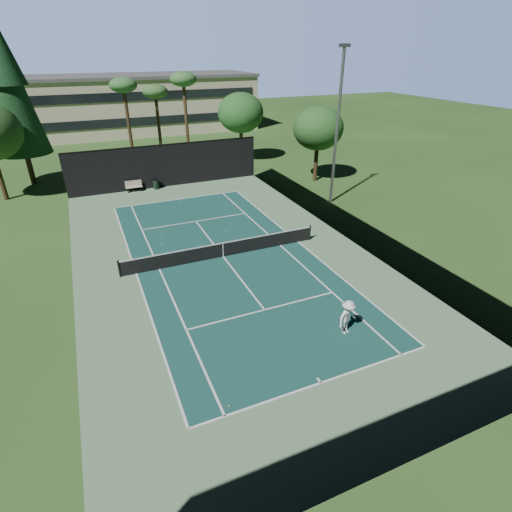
{
  "coord_description": "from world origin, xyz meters",
  "views": [
    {
      "loc": [
        -7.13,
        -21.69,
        12.04
      ],
      "look_at": [
        1.0,
        -3.0,
        1.3
      ],
      "focal_mm": 28.0,
      "sensor_mm": 36.0,
      "label": 1
    }
  ],
  "objects": [
    {
      "name": "ground",
      "position": [
        0.0,
        0.0,
        0.0
      ],
      "size": [
        160.0,
        160.0,
        0.0
      ],
      "primitive_type": "plane",
      "color": "#2A531F",
      "rests_on": "ground"
    },
    {
      "name": "apron_slab",
      "position": [
        0.0,
        0.0,
        0.01
      ],
      "size": [
        18.0,
        32.0,
        0.01
      ],
      "primitive_type": "cube",
      "color": "#618B61",
      "rests_on": "ground"
    },
    {
      "name": "court_surface",
      "position": [
        0.0,
        0.0,
        0.01
      ],
      "size": [
        10.97,
        23.77,
        0.01
      ],
      "primitive_type": "cube",
      "color": "#164943",
      "rests_on": "ground"
    },
    {
      "name": "court_lines",
      "position": [
        0.0,
        0.0,
        0.02
      ],
      "size": [
        11.07,
        23.87,
        0.01
      ],
      "color": "white",
      "rests_on": "ground"
    },
    {
      "name": "tennis_net",
      "position": [
        0.0,
        0.0,
        0.56
      ],
      "size": [
        12.9,
        0.1,
        1.1
      ],
      "color": "black",
      "rests_on": "ground"
    },
    {
      "name": "fence",
      "position": [
        0.0,
        0.06,
        2.01
      ],
      "size": [
        18.04,
        32.05,
        4.03
      ],
      "color": "black",
      "rests_on": "ground"
    },
    {
      "name": "player",
      "position": [
        2.79,
        -9.57,
        0.88
      ],
      "size": [
        1.28,
        0.97,
        1.76
      ],
      "primitive_type": "imported",
      "rotation": [
        0.0,
        0.0,
        0.3
      ],
      "color": "white",
      "rests_on": "ground"
    },
    {
      "name": "tennis_ball_a",
      "position": [
        -3.8,
        -11.51,
        0.04
      ],
      "size": [
        0.07,
        0.07,
        0.07
      ],
      "primitive_type": "sphere",
      "color": "#B9D630",
      "rests_on": "ground"
    },
    {
      "name": "tennis_ball_b",
      "position": [
        -3.24,
        3.36,
        0.04
      ],
      "size": [
        0.08,
        0.08,
        0.08
      ],
      "primitive_type": "sphere",
      "color": "#C5D22F",
      "rests_on": "ground"
    },
    {
      "name": "tennis_ball_c",
      "position": [
        1.52,
        3.71,
        0.04
      ],
      "size": [
        0.07,
        0.07,
        0.07
      ],
      "primitive_type": "sphere",
      "color": "#C1CF2F",
      "rests_on": "ground"
    },
    {
      "name": "tennis_ball_d",
      "position": [
        -2.95,
        4.89,
        0.03
      ],
      "size": [
        0.07,
        0.07,
        0.07
      ],
      "primitive_type": "sphere",
      "color": "#CDF036",
      "rests_on": "ground"
    },
    {
      "name": "park_bench",
      "position": [
        -3.27,
        15.7,
        0.55
      ],
      "size": [
        1.5,
        0.45,
        1.02
      ],
      "color": "beige",
      "rests_on": "ground"
    },
    {
      "name": "trash_bin",
      "position": [
        -1.24,
        15.61,
        0.48
      ],
      "size": [
        0.56,
        0.56,
        0.95
      ],
      "color": "black",
      "rests_on": "ground"
    },
    {
      "name": "pine_tree",
      "position": [
        -12.0,
        22.0,
        9.55
      ],
      "size": [
        4.8,
        4.8,
        15.0
      ],
      "color": "#432D1C",
      "rests_on": "ground"
    },
    {
      "name": "palm_a",
      "position": [
        -2.0,
        24.0,
        8.19
      ],
      "size": [
        2.8,
        2.8,
        9.32
      ],
      "color": "#402F1B",
      "rests_on": "ground"
    },
    {
      "name": "palm_b",
      "position": [
        1.5,
        26.0,
        7.36
      ],
      "size": [
        2.8,
        2.8,
        8.42
      ],
      "color": "#422F1C",
      "rests_on": "ground"
    },
    {
      "name": "palm_c",
      "position": [
        4.0,
        23.0,
        8.6
      ],
      "size": [
        2.8,
        2.8,
        9.77
      ],
      "color": "#4C3720",
      "rests_on": "ground"
    },
    {
      "name": "decid_tree_a",
      "position": [
        10.0,
        22.0,
        5.42
      ],
      "size": [
        5.12,
        5.12,
        7.62
      ],
      "color": "#472B1E",
      "rests_on": "ground"
    },
    {
      "name": "decid_tree_b",
      "position": [
        14.0,
        12.0,
        5.08
      ],
      "size": [
        4.8,
        4.8,
        7.14
      ],
      "color": "#3F2C1B",
      "rests_on": "ground"
    },
    {
      "name": "campus_building",
      "position": [
        0.0,
        45.98,
        4.21
      ],
      "size": [
        40.5,
        12.5,
        8.3
      ],
      "color": "beige",
      "rests_on": "ground"
    },
    {
      "name": "light_pole",
      "position": [
        12.0,
        6.0,
        6.46
      ],
      "size": [
        0.9,
        0.25,
        12.22
      ],
      "color": "#93979B",
      "rests_on": "ground"
    }
  ]
}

